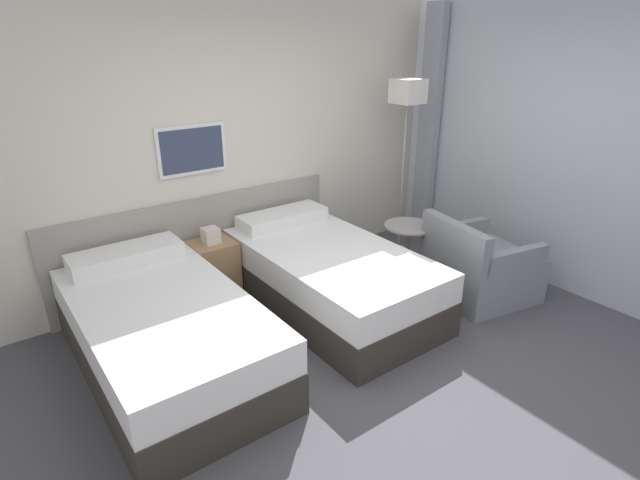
# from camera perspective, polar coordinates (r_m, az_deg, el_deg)

# --- Properties ---
(ground_plane) EXTENTS (16.00, 16.00, 0.00)m
(ground_plane) POSITION_cam_1_polar(r_m,az_deg,el_deg) (3.84, 9.41, -15.12)
(ground_plane) COLOR #47474C
(wall_headboard) EXTENTS (10.00, 0.10, 2.70)m
(wall_headboard) POSITION_cam_1_polar(r_m,az_deg,el_deg) (4.92, -8.88, 10.21)
(wall_headboard) COLOR beige
(wall_headboard) RESTS_ON ground_plane
(wall_window) EXTENTS (0.21, 4.69, 2.70)m
(wall_window) POSITION_cam_1_polar(r_m,az_deg,el_deg) (5.07, 29.39, 8.43)
(wall_window) COLOR white
(wall_window) RESTS_ON ground_plane
(bed_near_door) EXTENTS (1.11, 2.05, 0.70)m
(bed_near_door) POSITION_cam_1_polar(r_m,az_deg,el_deg) (3.90, -17.28, -10.08)
(bed_near_door) COLOR #332D28
(bed_near_door) RESTS_ON ground_plane
(bed_near_window) EXTENTS (1.11, 2.05, 0.70)m
(bed_near_window) POSITION_cam_1_polar(r_m,az_deg,el_deg) (4.52, 1.10, -4.21)
(bed_near_window) COLOR #332D28
(bed_near_window) RESTS_ON ground_plane
(nightstand) EXTENTS (0.40, 0.36, 0.69)m
(nightstand) POSITION_cam_1_polar(r_m,az_deg,el_deg) (4.78, -12.04, -3.21)
(nightstand) COLOR #9E7A51
(nightstand) RESTS_ON ground_plane
(floor_lamp) EXTENTS (0.29, 0.29, 1.90)m
(floor_lamp) POSITION_cam_1_polar(r_m,az_deg,el_deg) (5.40, 9.95, 15.10)
(floor_lamp) COLOR #9E9993
(floor_lamp) RESTS_ON ground_plane
(side_table) EXTENTS (0.49, 0.49, 0.58)m
(side_table) POSITION_cam_1_polar(r_m,az_deg,el_deg) (5.07, 10.00, -0.11)
(side_table) COLOR gray
(side_table) RESTS_ON ground_plane
(armchair) EXTENTS (0.98, 0.98, 0.79)m
(armchair) POSITION_cam_1_polar(r_m,az_deg,el_deg) (4.96, 17.70, -3.18)
(armchair) COLOR gray
(armchair) RESTS_ON ground_plane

